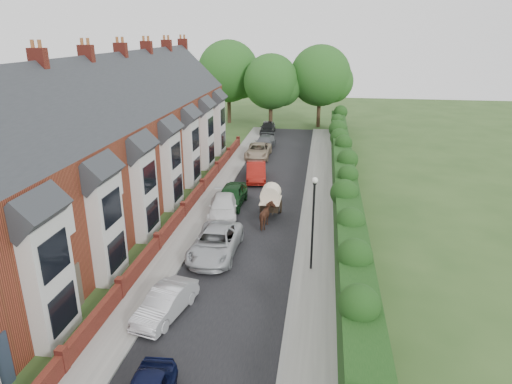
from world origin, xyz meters
TOP-DOWN VIEW (x-y plane):
  - ground at (0.00, 0.00)m, footprint 140.00×140.00m
  - road at (-0.50, 11.00)m, footprint 6.00×58.00m
  - pavement_hedge_side at (3.60, 11.00)m, footprint 2.20×58.00m
  - pavement_house_side at (-4.35, 11.00)m, footprint 1.70×58.00m
  - kerb_hedge_side at (2.55, 11.00)m, footprint 0.18×58.00m
  - kerb_house_side at (-3.55, 11.00)m, footprint 0.18×58.00m
  - hedge at (5.40, 11.00)m, footprint 2.10×58.00m
  - terrace_row at (-10.87, 9.98)m, footprint 9.05×40.50m
  - garden_wall_row at (-5.35, 10.00)m, footprint 0.35×40.35m
  - lamppost at (3.40, 4.00)m, footprint 0.32×0.32m
  - tree_far_left at (-2.65, 40.08)m, footprint 7.14×6.80m
  - tree_far_right at (3.39, 42.08)m, footprint 7.98×7.60m
  - tree_far_back at (-8.59, 43.08)m, footprint 8.40×8.00m
  - car_silver_a at (-2.81, -0.98)m, footprint 2.14×4.05m
  - car_silver_b at (-1.97, 5.00)m, footprint 2.43×5.26m
  - car_white at (-2.74, 10.60)m, footprint 2.53×4.90m
  - car_green at (-2.59, 12.60)m, footprint 1.91×4.53m
  - car_red at (-1.72, 18.77)m, footprint 2.26×4.71m
  - car_beige at (-2.55, 25.85)m, footprint 2.32×4.94m
  - car_grey at (-2.36, 29.40)m, footprint 2.09×4.76m
  - car_black at (-3.00, 37.00)m, footprint 1.90×4.37m
  - horse at (0.41, 9.18)m, footprint 0.94×1.89m
  - horse_cart at (0.41, 11.17)m, footprint 1.39×3.08m

SIDE VIEW (x-z plane):
  - ground at x=0.00m, z-range 0.00..0.00m
  - road at x=-0.50m, z-range 0.00..0.02m
  - pavement_hedge_side at x=3.60m, z-range 0.00..0.12m
  - pavement_house_side at x=-4.35m, z-range 0.00..0.12m
  - kerb_hedge_side at x=2.55m, z-range 0.00..0.13m
  - kerb_house_side at x=-3.55m, z-range 0.00..0.13m
  - garden_wall_row at x=-5.35m, z-range -0.09..1.01m
  - car_silver_a at x=-2.81m, z-range 0.00..1.27m
  - car_white at x=-2.74m, z-range 0.00..1.36m
  - car_grey at x=-2.36m, z-range 0.00..1.36m
  - car_beige at x=-2.55m, z-range 0.00..1.37m
  - car_silver_b at x=-1.97m, z-range 0.00..1.46m
  - car_black at x=-3.00m, z-range 0.00..1.47m
  - car_red at x=-1.72m, z-range 0.00..1.49m
  - car_green at x=-2.59m, z-range 0.00..1.53m
  - horse at x=0.41m, z-range 0.00..1.56m
  - horse_cart at x=0.41m, z-range 0.16..2.38m
  - hedge at x=5.40m, z-range 0.18..3.03m
  - lamppost at x=3.40m, z-range 0.72..5.88m
  - terrace_row at x=-10.87m, z-range -1.28..10.22m
  - tree_far_left at x=-2.65m, z-range 1.07..10.36m
  - tree_far_right at x=3.39m, z-range 1.16..11.47m
  - tree_far_back at x=-8.59m, z-range 1.21..12.03m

